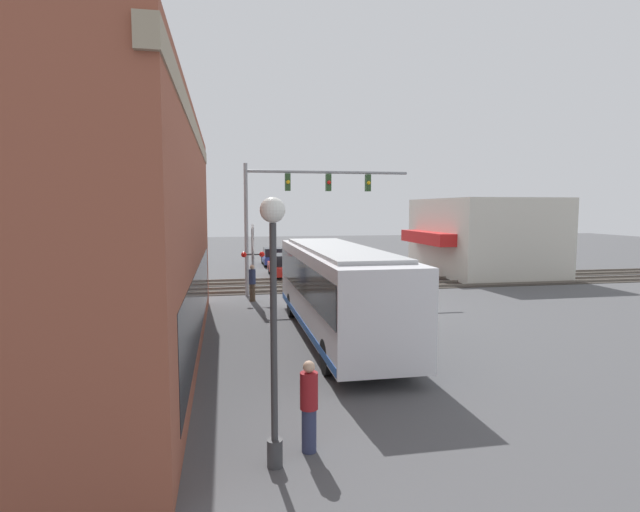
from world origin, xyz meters
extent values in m
plane|color=#4C4C4F|center=(0.00, 0.00, 0.00)|extent=(120.00, 120.00, 0.00)
cube|color=brown|center=(-5.84, 11.91, 3.75)|extent=(17.39, 8.83, 7.49)
cube|color=gray|center=(-5.84, 7.65, 6.94)|extent=(17.59, 0.36, 0.50)
cube|color=black|center=(-5.84, 7.55, 1.70)|extent=(14.61, 0.12, 2.20)
cube|color=beige|center=(10.38, -11.13, 2.63)|extent=(9.81, 7.26, 5.26)
cube|color=red|center=(10.38, -6.95, 2.60)|extent=(6.86, 1.20, 0.80)
cube|color=silver|center=(-4.63, 2.80, 1.78)|extent=(11.53, 2.55, 2.70)
cube|color=black|center=(-4.63, 2.80, 2.18)|extent=(11.30, 2.59, 1.14)
cube|color=#194CA5|center=(-4.63, 2.80, 0.59)|extent=(11.30, 2.58, 0.24)
cube|color=#A5A8AA|center=(-4.63, 2.80, 3.19)|extent=(9.80, 2.17, 0.12)
cylinder|color=black|center=(-1.06, 2.80, 0.50)|extent=(1.00, 2.57, 1.00)
cylinder|color=black|center=(-8.59, 2.80, 0.50)|extent=(1.00, 2.57, 1.00)
cylinder|color=gray|center=(4.46, 5.57, 3.46)|extent=(0.20, 0.20, 6.91)
cylinder|color=gray|center=(4.46, 1.20, 6.51)|extent=(0.16, 8.73, 0.16)
cube|color=#284723|center=(4.46, 3.39, 5.96)|extent=(0.30, 0.27, 0.90)
sphere|color=yellow|center=(4.29, 3.39, 5.96)|extent=(0.20, 0.20, 0.20)
cube|color=#284723|center=(4.46, 1.20, 5.96)|extent=(0.30, 0.27, 0.90)
sphere|color=red|center=(4.29, 1.20, 5.96)|extent=(0.20, 0.20, 0.20)
cube|color=#284723|center=(4.46, -0.98, 5.96)|extent=(0.30, 0.27, 0.90)
sphere|color=yellow|center=(4.29, -0.98, 5.96)|extent=(0.20, 0.20, 0.20)
cylinder|color=gray|center=(3.24, 5.31, 1.80)|extent=(0.14, 0.14, 3.60)
cube|color=white|center=(3.24, 5.31, 3.10)|extent=(1.41, 0.06, 1.41)
cube|color=white|center=(3.24, 5.31, 3.10)|extent=(1.41, 0.06, 1.41)
cylinder|color=#38383A|center=(3.24, 5.31, 2.30)|extent=(0.08, 0.90, 0.08)
sphere|color=red|center=(3.19, 4.86, 2.30)|extent=(0.28, 0.28, 0.28)
sphere|color=red|center=(3.19, 5.76, 2.30)|extent=(0.28, 0.28, 0.28)
cylinder|color=#38383A|center=(-13.26, 5.87, 0.25)|extent=(0.28, 0.28, 0.50)
cylinder|color=#38383A|center=(-13.26, 5.87, 2.17)|extent=(0.12, 0.12, 4.35)
sphere|color=white|center=(-13.26, 5.87, 4.57)|extent=(0.44, 0.44, 0.44)
cube|color=#332D28|center=(6.00, 0.00, 0.01)|extent=(2.60, 60.00, 0.03)
cube|color=#6B6056|center=(5.28, 0.00, 0.07)|extent=(0.07, 60.00, 0.15)
cube|color=#6B6056|center=(6.72, 0.00, 0.07)|extent=(0.07, 60.00, 0.15)
cube|color=#332D28|center=(9.20, 0.00, 0.01)|extent=(2.60, 60.00, 0.03)
cube|color=#6B6056|center=(8.48, 0.00, 0.07)|extent=(0.07, 60.00, 0.15)
cube|color=#6B6056|center=(9.92, 0.00, 0.07)|extent=(0.07, 60.00, 0.15)
cube|color=#B21E19|center=(11.56, 2.80, 0.55)|extent=(4.70, 1.80, 0.58)
cube|color=black|center=(11.33, 2.80, 1.18)|extent=(2.59, 1.62, 0.68)
cylinder|color=black|center=(13.02, 2.80, 0.32)|extent=(0.64, 1.82, 0.64)
cylinder|color=black|center=(10.11, 2.80, 0.32)|extent=(0.64, 1.82, 0.64)
cube|color=navy|center=(18.40, 2.80, 0.52)|extent=(4.21, 1.80, 0.53)
cube|color=black|center=(18.19, 2.80, 1.11)|extent=(2.31, 1.62, 0.64)
cylinder|color=black|center=(19.70, 2.80, 0.32)|extent=(0.64, 1.82, 0.64)
cylinder|color=black|center=(17.09, 2.80, 0.32)|extent=(0.64, 1.82, 0.64)
cylinder|color=#473828|center=(2.85, 5.38, 0.43)|extent=(0.28, 0.28, 0.87)
cylinder|color=#262D4C|center=(2.85, 5.38, 1.23)|extent=(0.34, 0.34, 0.72)
sphere|color=tan|center=(2.85, 5.38, 1.71)|extent=(0.23, 0.23, 0.23)
cylinder|color=#2D3351|center=(-12.83, 5.18, 0.42)|extent=(0.28, 0.28, 0.84)
cylinder|color=maroon|center=(-12.83, 5.18, 1.19)|extent=(0.34, 0.34, 0.70)
sphere|color=tan|center=(-12.83, 5.18, 1.65)|extent=(0.23, 0.23, 0.23)
camera|label=1|loc=(-21.76, 6.68, 4.59)|focal=28.00mm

